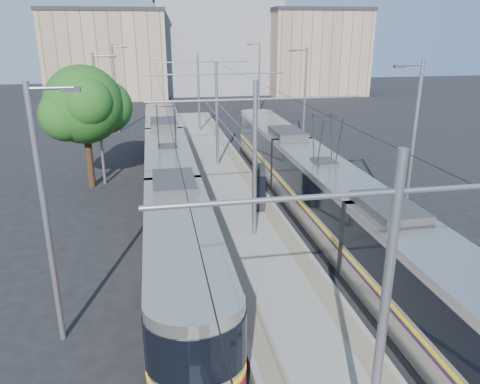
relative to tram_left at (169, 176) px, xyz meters
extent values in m
plane|color=black|center=(3.60, -13.29, -1.70)|extent=(160.00, 160.00, 0.00)
cube|color=gray|center=(3.60, 3.71, -1.55)|extent=(4.00, 50.00, 0.30)
cube|color=gray|center=(2.15, 3.71, -1.40)|extent=(0.70, 50.00, 0.01)
cube|color=gray|center=(5.05, 3.71, -1.40)|extent=(0.70, 50.00, 0.01)
cube|color=gray|center=(-0.72, 3.71, -1.69)|extent=(0.07, 70.00, 0.03)
cube|color=gray|center=(0.72, 3.71, -1.69)|extent=(0.07, 70.00, 0.03)
cube|color=gray|center=(6.48, 3.71, -1.69)|extent=(0.07, 70.00, 0.03)
cube|color=gray|center=(7.92, 3.71, -1.69)|extent=(0.07, 70.00, 0.03)
cube|color=black|center=(0.00, 0.00, -1.50)|extent=(2.30, 31.98, 0.40)
cube|color=#B3AFA4|center=(0.00, 0.00, 0.15)|extent=(2.40, 30.38, 2.90)
cube|color=black|center=(0.00, 0.00, 0.65)|extent=(2.43, 30.38, 1.30)
cube|color=yellow|center=(0.00, 0.00, -0.25)|extent=(2.43, 30.38, 0.12)
cube|color=#B20A1F|center=(0.00, 0.00, -0.75)|extent=(2.42, 30.38, 1.10)
cube|color=#2D2D30|center=(0.00, 0.00, 1.75)|extent=(1.68, 3.00, 0.30)
cube|color=black|center=(7.20, -4.35, -1.50)|extent=(2.30, 31.26, 0.40)
cube|color=#B2ADA3|center=(7.20, -4.35, 0.15)|extent=(2.40, 29.66, 2.90)
cube|color=black|center=(7.20, -4.35, 0.65)|extent=(2.43, 29.66, 1.30)
cube|color=yellow|center=(7.20, -4.35, -0.25)|extent=(2.43, 29.66, 0.12)
cube|color=#341342|center=(7.20, -4.35, -0.40)|extent=(2.43, 29.66, 0.10)
cube|color=#2D2D30|center=(7.20, -4.35, 1.75)|extent=(1.68, 3.00, 0.30)
cylinder|color=gray|center=(3.60, -17.29, 2.10)|extent=(0.20, 0.20, 7.00)
cylinder|color=gray|center=(3.60, -17.29, 4.80)|extent=(9.20, 0.10, 0.10)
cylinder|color=gray|center=(3.60, -5.29, 2.10)|extent=(0.20, 0.20, 7.00)
cylinder|color=gray|center=(3.60, -5.29, 4.80)|extent=(9.20, 0.10, 0.10)
cylinder|color=gray|center=(3.60, 6.71, 2.10)|extent=(0.20, 0.20, 7.00)
cylinder|color=gray|center=(3.60, 6.71, 4.80)|extent=(9.20, 0.10, 0.10)
cylinder|color=gray|center=(3.60, 18.71, 2.10)|extent=(0.20, 0.20, 7.00)
cylinder|color=gray|center=(3.60, 18.71, 4.80)|extent=(9.20, 0.10, 0.10)
cylinder|color=black|center=(0.00, 3.71, 3.85)|extent=(0.02, 70.00, 0.02)
cylinder|color=black|center=(7.20, 3.71, 3.85)|extent=(0.02, 70.00, 0.02)
cylinder|color=gray|center=(-3.90, -11.29, 2.30)|extent=(0.18, 0.18, 8.00)
cube|color=#2D2D30|center=(-2.80, -11.29, 6.05)|extent=(0.50, 0.22, 0.12)
cylinder|color=gray|center=(-3.90, 4.71, 2.30)|extent=(0.18, 0.18, 8.00)
cube|color=#2D2D30|center=(-2.80, 4.71, 6.05)|extent=(0.50, 0.22, 0.12)
cylinder|color=gray|center=(-3.90, 20.71, 2.30)|extent=(0.18, 0.18, 8.00)
cube|color=#2D2D30|center=(-2.80, 20.71, 6.05)|extent=(0.50, 0.22, 0.12)
cylinder|color=gray|center=(11.10, -5.29, 2.30)|extent=(0.18, 0.18, 8.00)
cube|color=#2D2D30|center=(10.00, -5.29, 6.05)|extent=(0.50, 0.22, 0.12)
cylinder|color=gray|center=(11.10, 10.71, 2.30)|extent=(0.18, 0.18, 8.00)
cube|color=#2D2D30|center=(10.00, 10.71, 6.05)|extent=(0.50, 0.22, 0.12)
cylinder|color=gray|center=(11.10, 26.71, 2.30)|extent=(0.18, 0.18, 8.00)
cube|color=#2D2D30|center=(10.00, 26.71, 6.05)|extent=(0.50, 0.22, 0.12)
cube|color=black|center=(4.53, -2.08, -0.23)|extent=(0.75, 1.09, 2.34)
cube|color=black|center=(4.53, -2.08, -0.08)|extent=(0.79, 1.14, 1.22)
cylinder|color=#382314|center=(-4.63, 4.27, -0.17)|extent=(0.42, 0.42, 3.07)
sphere|color=#144815|center=(-4.63, 4.27, 3.38)|extent=(4.61, 4.61, 4.61)
sphere|color=#144815|center=(-3.48, 5.04, 3.09)|extent=(3.26, 3.26, 3.26)
cube|color=tan|center=(-6.40, 46.71, 4.05)|extent=(16.00, 12.00, 11.51)
cube|color=#262328|center=(-6.40, 46.71, 10.05)|extent=(16.32, 12.24, 0.50)
cube|color=gray|center=(9.60, 50.71, 4.95)|extent=(18.00, 14.00, 13.32)
cube|color=tan|center=(23.60, 44.71, 4.14)|extent=(14.00, 10.00, 11.70)
cube|color=#262328|center=(23.60, 44.71, 10.24)|extent=(14.28, 10.20, 0.50)
camera|label=1|loc=(-0.69, -24.60, 7.56)|focal=35.00mm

